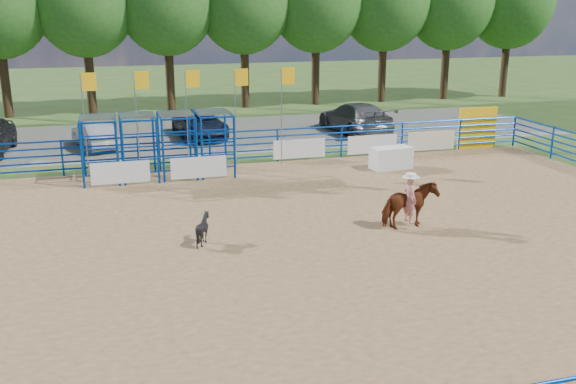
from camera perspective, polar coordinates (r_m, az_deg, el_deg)
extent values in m
plane|color=#3C5823|center=(18.50, -1.96, -4.93)|extent=(120.00, 120.00, 0.00)
cube|color=#937249|center=(18.50, -1.96, -4.90)|extent=(30.00, 20.00, 0.02)
cube|color=slate|center=(34.66, -8.76, 4.96)|extent=(40.00, 10.00, 0.01)
cube|color=silver|center=(27.51, 9.15, 3.01)|extent=(1.80, 1.00, 0.92)
imported|color=brown|center=(20.11, 10.74, -1.19)|extent=(1.83, 1.04, 1.46)
imported|color=#AB1823|center=(19.85, 10.88, 1.37)|extent=(0.43, 0.58, 1.46)
cylinder|color=white|center=(19.68, 10.99, 3.50)|extent=(0.54, 0.54, 0.12)
imported|color=black|center=(18.75, -7.57, -3.26)|extent=(1.02, 0.97, 0.89)
imported|color=gray|center=(32.50, -16.82, 4.85)|extent=(2.34, 4.06, 1.26)
imported|color=black|center=(34.15, -7.84, 6.02)|extent=(2.59, 5.10, 1.38)
imported|color=#545456|center=(35.28, 5.99, 6.61)|extent=(2.88, 5.82, 1.63)
cube|color=white|center=(25.29, -14.67, 1.68)|extent=(2.20, 0.04, 0.85)
cube|color=white|center=(25.50, -7.93, 2.18)|extent=(2.20, 0.04, 0.85)
cube|color=white|center=(28.58, 1.02, 3.87)|extent=(2.40, 0.04, 0.85)
cube|color=white|center=(29.76, 7.50, 4.23)|extent=(2.40, 0.04, 0.85)
cube|color=beige|center=(31.06, 12.61, 4.47)|extent=(2.40, 0.04, 0.90)
cube|color=yellow|center=(32.34, 16.47, 5.47)|extent=(2.00, 0.12, 2.00)
cylinder|color=#3F2B19|center=(43.38, -23.88, 9.23)|extent=(0.56, 0.56, 4.80)
cylinder|color=#3F2B19|center=(42.98, -17.20, 9.83)|extent=(0.56, 0.56, 4.80)
cylinder|color=#3F2B19|center=(43.17, -10.46, 10.30)|extent=(0.56, 0.56, 4.80)
cylinder|color=#3F2B19|center=(43.93, -3.85, 10.63)|extent=(0.56, 0.56, 4.80)
cylinder|color=#3F2B19|center=(45.23, 2.47, 10.81)|extent=(0.56, 0.56, 4.80)
cylinder|color=#3F2B19|center=(47.02, 8.37, 10.86)|extent=(0.56, 0.56, 4.80)
cylinder|color=#3F2B19|center=(49.27, 13.79, 10.82)|extent=(0.56, 0.56, 4.80)
cylinder|color=#3F2B19|center=(51.89, 18.69, 10.69)|extent=(0.56, 0.56, 4.80)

